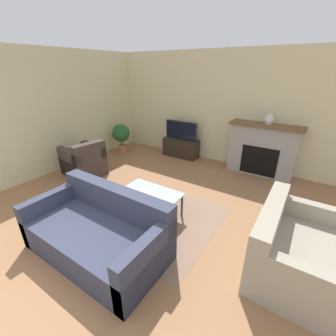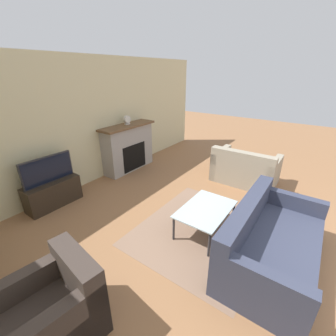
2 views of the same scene
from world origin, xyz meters
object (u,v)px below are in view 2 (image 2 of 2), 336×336
mantel_clock (127,120)px  couch_loveseat (244,170)px  coffee_table (206,211)px  tv (48,170)px  couch_sectional (270,244)px  armchair_by_window (53,313)px

mantel_clock → couch_loveseat: bearing=-70.5°
couch_loveseat → coffee_table: size_ratio=1.38×
tv → coffee_table: size_ratio=0.93×
tv → couch_sectional: tv is taller
couch_sectional → armchair_by_window: (-2.16, 1.44, 0.01)m
coffee_table → mantel_clock: (1.16, 2.77, 0.90)m
couch_sectional → coffee_table: couch_sectional is taller
couch_loveseat → armchair_by_window: bearing=84.8°
couch_loveseat → armchair_by_window: 4.36m
couch_loveseat → coffee_table: couch_loveseat is taller
couch_sectional → couch_loveseat: 2.42m
armchair_by_window → couch_loveseat: bearing=92.7°
tv → coffee_table: 2.90m
couch_loveseat → mantel_clock: mantel_clock is taller
couch_loveseat → mantel_clock: (-0.95, 2.70, 0.99)m
couch_loveseat → coffee_table: bearing=91.8°
couch_sectional → couch_loveseat: same height
armchair_by_window → mantel_clock: size_ratio=4.36×
coffee_table → mantel_clock: size_ratio=4.56×
tv → armchair_by_window: (-1.26, -2.24, -0.44)m
tv → mantel_clock: bearing=1.7°
tv → couch_loveseat: 4.09m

